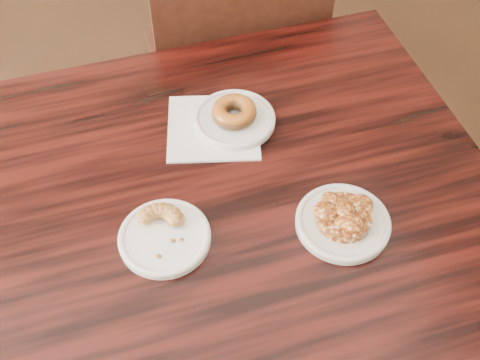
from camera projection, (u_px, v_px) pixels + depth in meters
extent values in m
cube|color=black|center=(247.00, 303.00, 1.36)|extent=(0.97, 0.97, 0.75)
cube|color=white|center=(213.00, 127.00, 1.19)|extent=(0.21, 0.21, 0.00)
cylinder|color=silver|center=(234.00, 120.00, 1.19)|extent=(0.16, 0.16, 0.01)
cylinder|color=white|center=(165.00, 238.00, 1.02)|extent=(0.16, 0.16, 0.01)
cylinder|color=silver|center=(343.00, 223.00, 1.04)|extent=(0.16, 0.16, 0.01)
torus|color=#925115|center=(234.00, 112.00, 1.17)|extent=(0.09, 0.09, 0.03)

